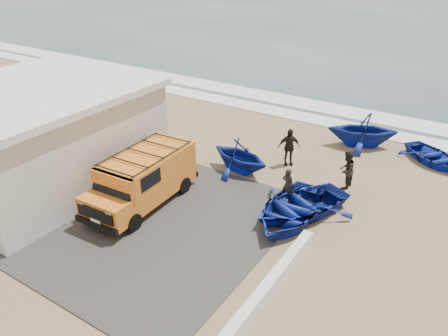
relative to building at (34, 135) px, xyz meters
The scene contains 16 objects.
ground 8.06m from the building, 14.93° to the left, with size 160.00×160.00×0.00m, color #8E7752.
slab 5.90m from the building, ahead, with size 12.00×10.00×0.05m, color #3F3C3A.
ocean 58.52m from the building, 82.63° to the left, with size 180.00×88.00×0.01m, color #385166.
surf_line 16.02m from the building, 61.82° to the left, with size 180.00×1.60×0.06m, color white.
surf_wash 18.25m from the building, 65.56° to the left, with size 180.00×2.20×0.04m, color white.
building is the anchor object (origin of this frame).
parapet 12.68m from the building, ahead, with size 0.35×6.00×0.55m, color silver.
van 5.72m from the building, ahead, with size 2.31×5.34×2.26m.
boat_near_left 11.79m from the building, 15.19° to the left, with size 3.12×4.36×0.90m, color navy.
boat_near_right 12.13m from the building, 17.67° to the left, with size 3.08×4.32×0.89m, color navy.
boat_mid_left 9.38m from the building, 36.78° to the left, with size 2.72×3.15×1.66m, color navy.
boat_far_left 16.41m from the building, 45.53° to the left, with size 3.10×3.60×1.89m, color navy.
boat_far_right 19.12m from the building, 37.52° to the left, with size 2.40×3.35×0.69m, color navy.
fisherman_front 11.49m from the building, 22.08° to the left, with size 0.56×0.37×1.55m, color black.
fisherman_middle 14.03m from the building, 28.88° to the left, with size 0.87×0.67×1.78m, color black.
fisherman_back 11.84m from the building, 39.49° to the left, with size 1.11×0.46×1.89m, color black.
Camera 1 is at (9.44, -12.58, 9.83)m, focal length 35.00 mm.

